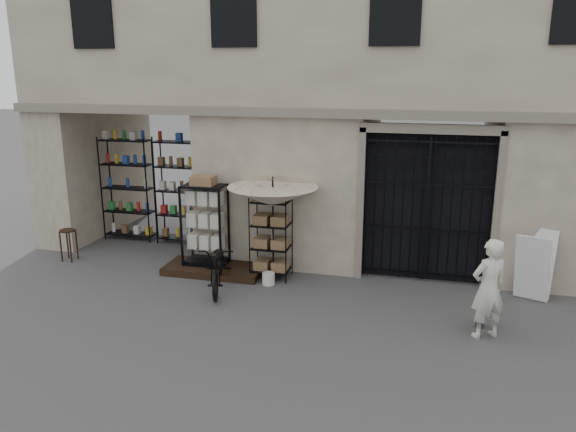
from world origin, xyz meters
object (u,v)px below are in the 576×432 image
(bicycle, at_px, (220,289))
(display_cabinet, at_px, (205,229))
(market_umbrella, at_px, (273,191))
(steel_bollard, at_px, (481,306))
(wooden_stool, at_px, (69,244))
(shopkeeper, at_px, (484,336))
(wire_rack, at_px, (271,238))
(easel_sign, at_px, (534,266))
(white_bucket, at_px, (268,279))

(bicycle, bearing_deg, display_cabinet, 109.60)
(market_umbrella, xyz_separation_m, steel_bollard, (3.82, -1.26, -1.41))
(bicycle, relative_size, wooden_stool, 2.54)
(shopkeeper, bearing_deg, display_cabinet, -48.11)
(wire_rack, relative_size, steel_bollard, 2.18)
(steel_bollard, xyz_separation_m, shopkeeper, (0.04, -0.31, -0.38))
(display_cabinet, bearing_deg, easel_sign, 23.87)
(easel_sign, bearing_deg, white_bucket, -153.37)
(wire_rack, bearing_deg, wooden_stool, -171.36)
(steel_bollard, bearing_deg, easel_sign, 55.54)
(wire_rack, xyz_separation_m, shopkeeper, (3.93, -1.67, -0.82))
(market_umbrella, relative_size, white_bucket, 10.26)
(white_bucket, bearing_deg, market_umbrella, 86.68)
(display_cabinet, bearing_deg, market_umbrella, 18.22)
(wooden_stool, relative_size, steel_bollard, 0.91)
(steel_bollard, distance_m, shopkeeper, 0.50)
(wire_rack, height_order, market_umbrella, market_umbrella)
(steel_bollard, distance_m, easel_sign, 1.78)
(shopkeeper, distance_m, easel_sign, 2.11)
(wooden_stool, bearing_deg, wire_rack, 1.13)
(wire_rack, bearing_deg, display_cabinet, -174.20)
(white_bucket, height_order, steel_bollard, steel_bollard)
(bicycle, distance_m, wooden_stool, 3.85)
(bicycle, bearing_deg, steel_bollard, -22.04)
(easel_sign, bearing_deg, shopkeeper, -97.52)
(market_umbrella, xyz_separation_m, easel_sign, (4.82, 0.19, -1.15))
(display_cabinet, distance_m, bicycle, 1.40)
(steel_bollard, bearing_deg, bicycle, 173.66)
(bicycle, height_order, wooden_stool, bicycle)
(wire_rack, distance_m, market_umbrella, 0.98)
(display_cabinet, xyz_separation_m, steel_bollard, (5.30, -1.40, -0.51))
(white_bucket, relative_size, shopkeeper, 0.15)
(wire_rack, bearing_deg, bicycle, -126.06)
(wire_rack, xyz_separation_m, market_umbrella, (0.07, -0.09, 0.97))
(white_bucket, distance_m, shopkeeper, 4.09)
(display_cabinet, distance_m, shopkeeper, 5.68)
(wooden_stool, height_order, easel_sign, easel_sign)
(bicycle, xyz_separation_m, easel_sign, (5.68, 0.93, 0.64))
(display_cabinet, relative_size, shopkeeper, 1.12)
(white_bucket, height_order, wooden_stool, wooden_stool)
(white_bucket, distance_m, wooden_stool, 4.61)
(wire_rack, xyz_separation_m, white_bucket, (0.05, -0.39, -0.70))
(display_cabinet, height_order, wire_rack, display_cabinet)
(market_umbrella, xyz_separation_m, shopkeeper, (3.87, -1.57, -1.79))
(wire_rack, relative_size, white_bucket, 6.90)
(bicycle, bearing_deg, easel_sign, -6.37)
(white_bucket, xyz_separation_m, easel_sign, (4.84, 0.49, 0.52))
(steel_bollard, relative_size, easel_sign, 0.62)
(display_cabinet, xyz_separation_m, bicycle, (0.62, -0.87, -0.89))
(wire_rack, relative_size, easel_sign, 1.35)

